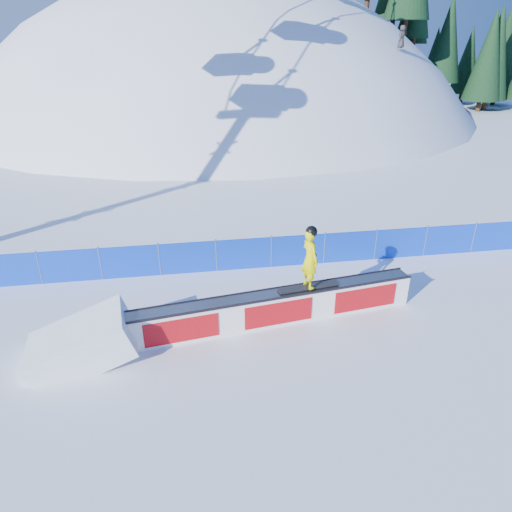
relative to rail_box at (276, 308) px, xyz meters
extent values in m
plane|color=white|center=(1.55, -0.94, -0.51)|extent=(160.00, 160.00, 0.00)
sphere|color=white|center=(1.55, 41.06, -18.51)|extent=(64.00, 64.00, 64.00)
cylinder|color=#342215|center=(16.58, 44.96, 10.07)|extent=(0.50, 0.50, 1.40)
cylinder|color=#342215|center=(17.18, 44.05, 9.86)|extent=(0.50, 0.50, 1.40)
cylinder|color=#342215|center=(17.64, 37.55, 9.53)|extent=(0.50, 0.50, 1.40)
cylinder|color=#342215|center=(21.71, 39.86, 6.91)|extent=(0.50, 0.50, 1.40)
cylinder|color=#342215|center=(22.45, 42.48, 6.29)|extent=(0.50, 0.50, 1.40)
cylinder|color=#342215|center=(23.94, 43.63, 4.81)|extent=(0.50, 0.50, 1.40)
cone|color=black|center=(23.94, 43.63, 9.49)|extent=(3.59, 3.59, 8.17)
cylinder|color=#342215|center=(25.75, 36.66, 2.57)|extent=(0.50, 0.50, 1.40)
cone|color=black|center=(25.75, 36.66, 7.81)|extent=(4.08, 4.08, 9.28)
cylinder|color=#342215|center=(28.29, 44.65, 0.09)|extent=(0.50, 0.50, 1.40)
cone|color=black|center=(28.29, 44.65, 5.56)|extent=(4.29, 4.29, 9.75)
cylinder|color=#342215|center=(30.42, 42.80, 0.09)|extent=(0.50, 0.50, 1.40)
cone|color=black|center=(30.42, 42.80, 4.27)|extent=(3.15, 3.15, 7.15)
cylinder|color=#342215|center=(30.75, 41.79, 0.09)|extent=(0.50, 0.50, 1.40)
cone|color=black|center=(30.75, 41.79, 4.88)|extent=(3.69, 3.69, 8.39)
cylinder|color=#342215|center=(32.64, 38.03, 0.09)|extent=(0.50, 0.50, 1.40)
cone|color=black|center=(32.64, 38.03, 4.05)|extent=(2.95, 2.95, 6.71)
cylinder|color=#342215|center=(33.27, 43.14, 0.09)|extent=(0.50, 0.50, 1.40)
cone|color=black|center=(33.27, 43.14, 4.74)|extent=(3.56, 3.56, 8.09)
cylinder|color=#342215|center=(35.98, 43.65, 0.09)|extent=(0.50, 0.50, 1.40)
cone|color=black|center=(35.98, 43.65, 4.60)|extent=(3.44, 3.44, 7.82)
cube|color=#0A38C8|center=(1.55, 3.56, 0.09)|extent=(22.00, 0.03, 1.20)
cylinder|color=#425177|center=(-7.45, 3.56, 0.14)|extent=(0.05, 0.05, 1.30)
cylinder|color=#425177|center=(-5.45, 3.56, 0.14)|extent=(0.05, 0.05, 1.30)
cylinder|color=#425177|center=(-3.45, 3.56, 0.14)|extent=(0.05, 0.05, 1.30)
cylinder|color=#425177|center=(-1.45, 3.56, 0.14)|extent=(0.05, 0.05, 1.30)
cylinder|color=#425177|center=(0.55, 3.56, 0.14)|extent=(0.05, 0.05, 1.30)
cylinder|color=#425177|center=(2.55, 3.56, 0.14)|extent=(0.05, 0.05, 1.30)
cylinder|color=#425177|center=(4.55, 3.56, 0.14)|extent=(0.05, 0.05, 1.30)
cylinder|color=#425177|center=(6.55, 3.56, 0.14)|extent=(0.05, 0.05, 1.30)
cylinder|color=#425177|center=(8.55, 3.56, 0.14)|extent=(0.05, 0.05, 1.30)
cube|color=white|center=(0.00, 0.00, -0.02)|extent=(8.62, 1.75, 0.97)
cube|color=gray|center=(0.00, 0.00, 0.48)|extent=(8.54, 1.77, 0.04)
cube|color=black|center=(0.04, -0.28, 0.49)|extent=(8.55, 1.25, 0.06)
cube|color=black|center=(-0.04, 0.28, 0.49)|extent=(8.55, 1.25, 0.06)
cube|color=red|center=(0.04, -0.28, -0.02)|extent=(8.12, 1.18, 0.73)
cube|color=red|center=(-0.04, 0.28, -0.02)|extent=(8.12, 1.18, 0.73)
cube|color=black|center=(1.00, 0.14, 0.54)|extent=(1.89, 0.59, 0.04)
imported|color=#DBD900|center=(1.00, 0.14, 1.46)|extent=(0.59, 0.75, 1.80)
sphere|color=black|center=(1.00, 0.14, 2.30)|extent=(0.34, 0.34, 0.34)
imported|color=#2A2A2A|center=(15.06, 25.89, 7.04)|extent=(0.91, 0.96, 1.65)
camera|label=1|loc=(-2.37, -11.11, 7.23)|focal=32.00mm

